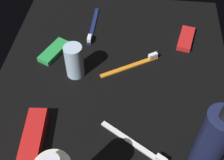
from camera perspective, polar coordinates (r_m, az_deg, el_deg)
ground_plane at (r=80.14cm, az=0.00°, el=-1.67°), size 84.00×64.00×1.20cm
lotion_bottle at (r=63.45cm, az=18.70°, el=-11.03°), size 6.28×6.28×20.63cm
deodorant_stick at (r=79.91cm, az=-7.26°, el=3.63°), size 4.91×4.91×9.91cm
toothbrush_navy at (r=96.64cm, az=-3.74°, el=10.09°), size 18.00×1.25×2.10cm
toothbrush_orange at (r=84.64cm, az=4.09°, el=3.01°), size 10.36×16.02×2.10cm
toothbrush_white at (r=69.69cm, az=4.84°, el=-12.31°), size 10.38×16.00×2.10cm
toothpaste_box_red at (r=70.77cm, az=-15.07°, el=-11.77°), size 17.90×5.83×3.20cm
snack_bar_red at (r=94.82cm, az=14.00°, el=7.71°), size 11.02×6.14×1.50cm
snack_bar_green at (r=89.62cm, az=-11.09°, el=5.43°), size 11.13×7.91×1.50cm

